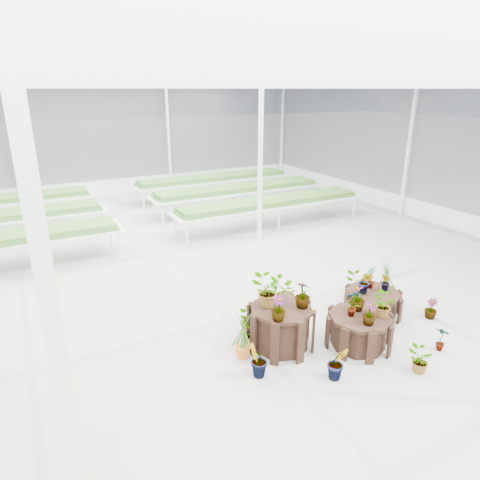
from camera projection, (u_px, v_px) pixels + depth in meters
name	position (u px, v px, depth m)	size (l,w,h in m)	color
ground_plane	(228.00, 328.00, 7.95)	(24.00, 24.00, 0.00)	gray
greenhouse_shell	(227.00, 211.00, 7.20)	(18.00, 24.00, 4.50)	white
steel_frame	(227.00, 211.00, 7.20)	(18.00, 24.00, 4.50)	silver
nursery_benches	(129.00, 212.00, 13.81)	(16.00, 7.00, 0.84)	silver
plinth_tall	(281.00, 327.00, 7.25)	(1.11, 1.11, 0.75)	black
plinth_mid	(359.00, 331.00, 7.31)	(1.10, 1.10, 0.58)	black
plinth_low	(372.00, 303.00, 8.35)	(1.08, 1.08, 0.48)	black
nursery_plants	(315.00, 306.00, 7.73)	(4.28, 3.23, 1.30)	#3A5F23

